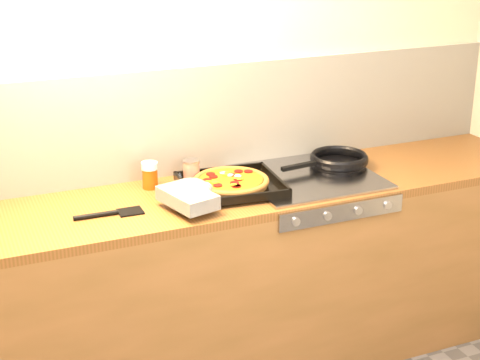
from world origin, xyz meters
name	(u,v)px	position (x,y,z in m)	size (l,w,h in m)	color
room_shell	(194,121)	(0.00, 1.39, 1.15)	(3.20, 3.20, 3.20)	white
counter_run	(218,284)	(0.00, 1.10, 0.45)	(3.20, 0.62, 0.90)	#925F38
stovetop	(308,177)	(0.45, 1.10, 0.91)	(0.60, 0.56, 0.02)	#96969B
pizza_on_tray	(219,186)	(-0.01, 1.06, 0.95)	(0.58, 0.48, 0.07)	black
frying_pan	(338,160)	(0.64, 1.17, 0.94)	(0.48, 0.31, 0.05)	black
tomato_can	(191,172)	(-0.06, 1.26, 0.95)	(0.09, 0.09, 0.11)	maroon
juice_glass	(150,175)	(-0.25, 1.27, 0.96)	(0.09, 0.09, 0.12)	#E9460D
wooden_spoon	(241,172)	(0.18, 1.27, 0.91)	(0.29, 0.12, 0.02)	#A17B44
black_spatula	(110,214)	(-0.49, 1.03, 0.91)	(0.28, 0.09, 0.02)	black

